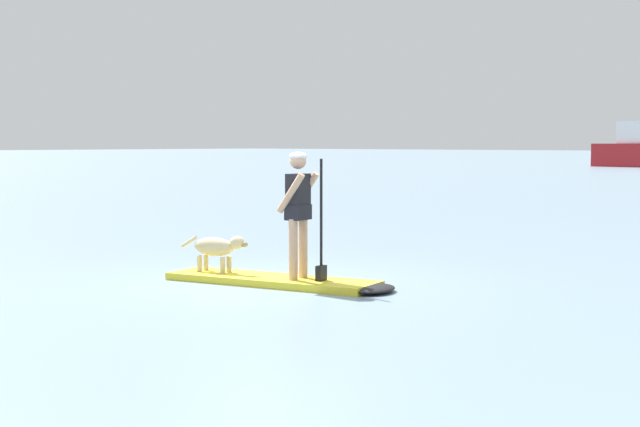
% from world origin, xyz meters
% --- Properties ---
extents(ground_plane, '(400.00, 400.00, 0.00)m').
position_xyz_m(ground_plane, '(0.00, 0.00, 0.00)').
color(ground_plane, gray).
extents(paddleboard, '(3.37, 1.43, 0.10)m').
position_xyz_m(paddleboard, '(0.22, 0.05, 0.05)').
color(paddleboard, yellow).
rests_on(paddleboard, ground_plane).
extents(person_paddler, '(0.65, 0.54, 1.69)m').
position_xyz_m(person_paddler, '(0.42, 0.09, 1.07)').
color(person_paddler, tan).
rests_on(person_paddler, paddleboard).
extents(dog, '(1.11, 0.35, 0.52)m').
position_xyz_m(dog, '(-0.88, -0.18, 0.45)').
color(dog, '#CCB78C').
rests_on(dog, paddleboard).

